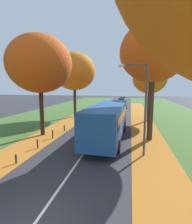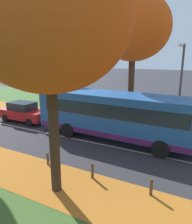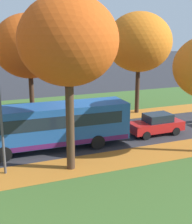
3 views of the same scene
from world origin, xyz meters
The scene contains 13 objects.
leaf_litter_left centered at (-4.60, 14.00, 0.01)m, with size 2.80×60.00×0.00m, color #B26B23.
grass_verge_right centered at (9.20, 20.00, 0.00)m, with size 12.00×90.00×0.01m, color #3D6028.
leaf_litter_right centered at (4.60, 14.00, 0.01)m, with size 2.80×60.00×0.00m, color #B26B23.
road_centre_line centered at (0.00, 20.00, 0.00)m, with size 0.12×80.00×0.01m, color silver.
tree_left_near centered at (-5.01, 10.43, 6.51)m, with size 5.75×5.75×9.11m.
tree_right_near centered at (4.71, 10.79, 7.21)m, with size 5.34×5.34×9.65m.
tree_right_mid centered at (5.43, 19.56, 5.55)m, with size 4.36×4.36×7.53m.
bollard_fourth centered at (-3.59, 6.97, 0.35)m, with size 0.12×0.12×0.70m, color #4C3823.
bollard_fifth centered at (-3.59, 9.55, 0.36)m, with size 0.12×0.12×0.73m, color #4C3823.
bollard_sixth centered at (-3.51, 12.13, 0.31)m, with size 0.12×0.12×0.61m, color #4C3823.
streetlamp_right centered at (3.67, 7.17, 3.74)m, with size 1.89×0.28×6.00m.
bus centered at (1.19, 10.53, 1.70)m, with size 2.88×10.47×2.98m.
car_red_lead centered at (1.30, 18.68, 0.81)m, with size 1.83×4.22×1.62m.
Camera 2 is at (-11.12, 5.36, 5.24)m, focal length 35.00 mm.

